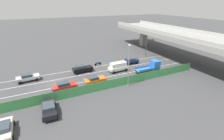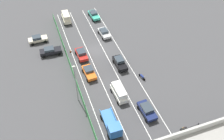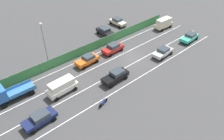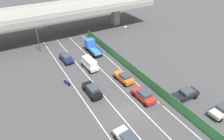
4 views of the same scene
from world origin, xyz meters
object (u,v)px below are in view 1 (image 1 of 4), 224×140
at_px(car_sedan_red, 64,86).
at_px(motorcycle, 98,63).
at_px(car_sedan_silver, 28,77).
at_px(car_sedan_navy, 130,61).
at_px(traffic_cone, 51,97).
at_px(street_lamp, 129,62).
at_px(flatbed_truck_blue, 152,66).
at_px(traffic_light, 149,44).
at_px(parked_sedan_dark, 49,108).
at_px(parked_sedan_cream, 4,129).
at_px(car_van_white, 118,66).
at_px(car_taxi_orange, 95,80).
at_px(car_sedan_black, 82,68).

height_order(car_sedan_red, motorcycle, car_sedan_red).
distance_m(car_sedan_silver, car_sedan_navy, 24.04).
bearing_deg(car_sedan_red, traffic_cone, -53.15).
bearing_deg(street_lamp, traffic_cone, -97.12).
bearing_deg(flatbed_truck_blue, traffic_light, 147.21).
bearing_deg(parked_sedan_dark, parked_sedan_cream, -69.52).
relative_size(car_sedan_silver, flatbed_truck_blue, 0.78).
xyz_separation_m(car_van_white, car_sedan_navy, (-3.07, 5.10, -0.34)).
bearing_deg(car_sedan_navy, parked_sedan_dark, -59.34).
height_order(car_van_white, traffic_cone, car_van_white).
relative_size(parked_sedan_dark, traffic_cone, 6.60).
distance_m(motorcycle, parked_sedan_dark, 20.38).
bearing_deg(car_taxi_orange, flatbed_truck_blue, 90.01).
xyz_separation_m(parked_sedan_dark, street_lamp, (-2.41, 14.54, 3.93)).
height_order(car_van_white, car_taxi_orange, car_van_white).
height_order(car_van_white, traffic_light, traffic_light).
xyz_separation_m(car_sedan_red, flatbed_truck_blue, (-0.01, 19.71, 0.44)).
relative_size(flatbed_truck_blue, parked_sedan_dark, 1.23).
xyz_separation_m(motorcycle, street_lamp, (12.98, 1.18, 4.40)).
height_order(car_sedan_black, traffic_light, traffic_light).
bearing_deg(flatbed_truck_blue, car_sedan_silver, -105.27).
relative_size(car_sedan_red, car_taxi_orange, 0.99).
bearing_deg(flatbed_truck_blue, car_sedan_red, -89.97).
relative_size(street_lamp, traffic_cone, 11.56).
distance_m(car_taxi_orange, parked_sedan_cream, 16.47).
bearing_deg(traffic_cone, flatbed_truck_blue, 94.79).
relative_size(motorcycle, traffic_light, 0.34).
xyz_separation_m(traffic_light, street_lamp, (13.03, -14.43, 0.88)).
bearing_deg(car_sedan_silver, street_lamp, 58.51).
distance_m(car_sedan_black, traffic_light, 20.86).
distance_m(car_sedan_red, car_sedan_navy, 19.31).
xyz_separation_m(car_sedan_navy, motorcycle, (-2.76, -7.95, -0.43)).
xyz_separation_m(parked_sedan_cream, traffic_light, (-17.43, 34.30, 3.08)).
relative_size(car_sedan_red, car_sedan_navy, 1.00).
relative_size(car_van_white, flatbed_truck_blue, 0.82).
bearing_deg(traffic_light, car_taxi_orange, -64.61).
bearing_deg(car_taxi_orange, motorcycle, 155.46).
bearing_deg(street_lamp, car_taxi_orange, -123.21).
bearing_deg(car_sedan_silver, car_sedan_black, 88.15).
bearing_deg(car_sedan_red, motorcycle, 132.72).
xyz_separation_m(car_taxi_orange, flatbed_truck_blue, (-0.00, 13.82, 0.46)).
bearing_deg(car_sedan_silver, car_van_white, 79.74).
height_order(motorcycle, parked_sedan_dark, parked_sedan_dark).
distance_m(car_van_white, street_lamp, 8.19).
xyz_separation_m(car_van_white, street_lamp, (7.15, -1.67, 3.62)).
bearing_deg(car_sedan_black, car_taxi_orange, 4.76).
xyz_separation_m(car_sedan_silver, traffic_cone, (8.85, 3.43, -0.55)).
xyz_separation_m(car_sedan_black, car_sedan_silver, (-0.36, -11.24, -0.08)).
relative_size(car_sedan_black, parked_sedan_cream, 1.08).
bearing_deg(car_taxi_orange, parked_sedan_cream, -60.99).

